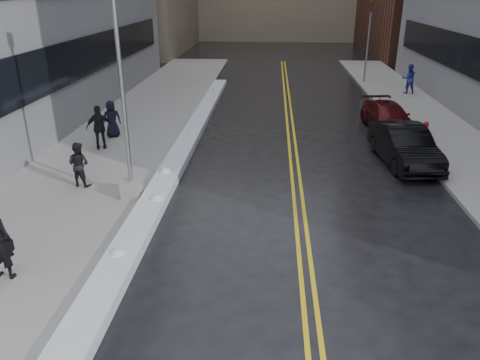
% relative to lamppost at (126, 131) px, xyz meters
% --- Properties ---
extents(ground, '(160.00, 160.00, 0.00)m').
position_rel_lamppost_xyz_m(ground, '(3.30, -2.00, -2.53)').
color(ground, black).
rests_on(ground, ground).
extents(sidewalk_west, '(5.50, 50.00, 0.15)m').
position_rel_lamppost_xyz_m(sidewalk_west, '(-2.45, 8.00, -2.46)').
color(sidewalk_west, gray).
rests_on(sidewalk_west, ground).
extents(sidewalk_east, '(4.00, 50.00, 0.15)m').
position_rel_lamppost_xyz_m(sidewalk_east, '(13.30, 8.00, -2.46)').
color(sidewalk_east, gray).
rests_on(sidewalk_east, ground).
extents(lane_line_left, '(0.12, 50.00, 0.01)m').
position_rel_lamppost_xyz_m(lane_line_left, '(5.65, 8.00, -2.53)').
color(lane_line_left, gold).
rests_on(lane_line_left, ground).
extents(lane_line_right, '(0.12, 50.00, 0.01)m').
position_rel_lamppost_xyz_m(lane_line_right, '(5.95, 8.00, -2.53)').
color(lane_line_right, gold).
rests_on(lane_line_right, ground).
extents(snow_ridge, '(0.90, 30.00, 0.34)m').
position_rel_lamppost_xyz_m(snow_ridge, '(0.85, 6.00, -2.36)').
color(snow_ridge, silver).
rests_on(snow_ridge, ground).
extents(lamppost, '(0.65, 0.65, 7.62)m').
position_rel_lamppost_xyz_m(lamppost, '(0.00, 0.00, 0.00)').
color(lamppost, gray).
rests_on(lamppost, sidewalk_west).
extents(fire_hydrant, '(0.26, 0.26, 0.73)m').
position_rel_lamppost_xyz_m(fire_hydrant, '(12.30, 8.00, -1.98)').
color(fire_hydrant, maroon).
rests_on(fire_hydrant, sidewalk_east).
extents(traffic_signal, '(0.16, 0.20, 6.00)m').
position_rel_lamppost_xyz_m(traffic_signal, '(11.80, 22.00, 0.87)').
color(traffic_signal, gray).
rests_on(traffic_signal, sidewalk_east).
extents(pedestrian_b, '(0.92, 0.79, 1.66)m').
position_rel_lamppost_xyz_m(pedestrian_b, '(-2.16, 0.86, -1.55)').
color(pedestrian_b, black).
rests_on(pedestrian_b, sidewalk_west).
extents(pedestrian_c, '(1.02, 0.90, 1.76)m').
position_rel_lamppost_xyz_m(pedestrian_c, '(-2.90, 6.88, -1.50)').
color(pedestrian_c, black).
rests_on(pedestrian_c, sidewalk_west).
extents(pedestrian_d, '(1.26, 0.85, 1.98)m').
position_rel_lamppost_xyz_m(pedestrian_d, '(-2.84, 5.04, -1.39)').
color(pedestrian_d, black).
rests_on(pedestrian_d, sidewalk_west).
extents(pedestrian_east, '(0.99, 0.79, 1.95)m').
position_rel_lamppost_xyz_m(pedestrian_east, '(14.01, 18.03, -1.41)').
color(pedestrian_east, navy).
rests_on(pedestrian_east, sidewalk_east).
extents(car_black, '(2.22, 5.06, 1.62)m').
position_rel_lamppost_xyz_m(car_black, '(10.35, 4.40, -1.72)').
color(car_black, black).
rests_on(car_black, ground).
extents(car_maroon, '(2.42, 4.88, 1.36)m').
position_rel_lamppost_xyz_m(car_maroon, '(10.80, 9.50, -1.85)').
color(car_maroon, '#3E0A0E').
rests_on(car_maroon, ground).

